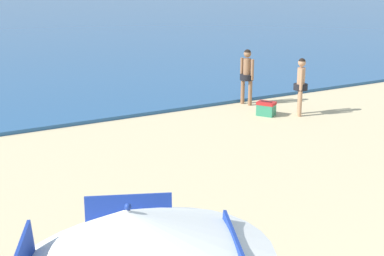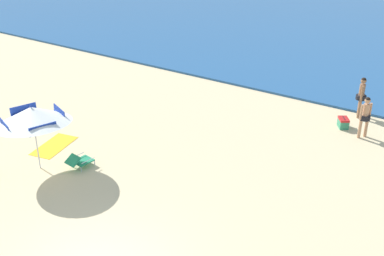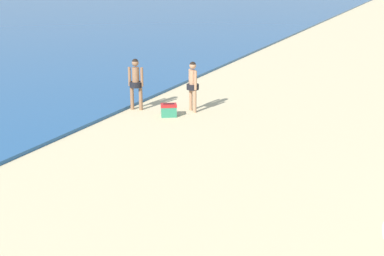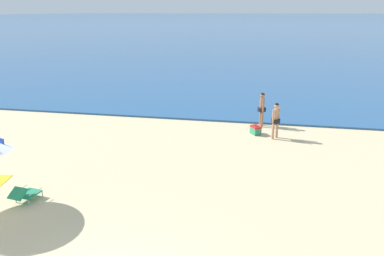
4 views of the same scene
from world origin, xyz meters
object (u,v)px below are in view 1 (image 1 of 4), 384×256
person_standing_beside (301,83)px  cooler_box (266,109)px  person_standing_near_shore (247,73)px  beach_umbrella_striped_main (129,240)px

person_standing_beside → cooler_box: size_ratio=2.71×
person_standing_near_shore → person_standing_beside: (0.63, -1.76, -0.03)m
beach_umbrella_striped_main → person_standing_near_shore: beach_umbrella_striped_main is taller
beach_umbrella_striped_main → person_standing_beside: bearing=43.0°
beach_umbrella_striped_main → person_standing_beside: beach_umbrella_striped_main is taller
person_standing_beside → cooler_box: 1.21m
beach_umbrella_striped_main → cooler_box: beach_umbrella_striped_main is taller
person_standing_beside → beach_umbrella_striped_main: bearing=-137.0°
beach_umbrella_striped_main → cooler_box: bearing=47.5°
beach_umbrella_striped_main → cooler_box: size_ratio=5.72×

